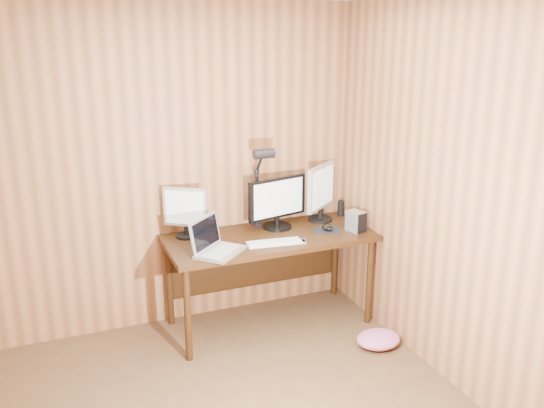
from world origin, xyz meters
TOP-DOWN VIEW (x-y plane):
  - room_shell at (0.00, 0.00)m, footprint 4.00×4.00m
  - desk at (0.93, 1.70)m, footprint 1.60×0.70m
  - monitor_center at (1.06, 1.78)m, footprint 0.52×0.23m
  - monitor_left at (0.33, 1.84)m, footprint 0.30×0.22m
  - monitor_right at (1.46, 1.82)m, footprint 0.36×0.29m
  - laptop at (0.43, 1.46)m, footprint 0.45×0.44m
  - keyboard at (0.90, 1.45)m, footprint 0.42×0.17m
  - mousepad at (1.40, 1.57)m, footprint 0.26×0.23m
  - mouse at (1.40, 1.57)m, footprint 0.11×0.13m
  - hard_drive at (1.60, 1.48)m, footprint 0.13×0.17m
  - phone at (1.11, 1.41)m, footprint 0.07×0.10m
  - speaker at (1.68, 1.87)m, footprint 0.05×0.05m
  - desk_lamp at (0.92, 1.80)m, footprint 0.16×0.23m
  - fabric_pile at (1.55, 0.99)m, footprint 0.38×0.33m

SIDE VIEW (x-z plane):
  - fabric_pile at x=1.55m, z-range 0.00..0.11m
  - desk at x=0.93m, z-range 0.25..1.00m
  - mousepad at x=1.40m, z-range 0.75..0.75m
  - phone at x=1.11m, z-range 0.75..0.76m
  - keyboard at x=0.90m, z-range 0.75..0.77m
  - mouse at x=1.40m, z-range 0.75..0.79m
  - laptop at x=0.43m, z-range 0.69..0.94m
  - speaker at x=1.68m, z-range 0.75..0.88m
  - hard_drive at x=1.60m, z-range 0.75..0.91m
  - monitor_left at x=0.33m, z-range 0.76..1.15m
  - monitor_center at x=1.06m, z-range 0.76..1.17m
  - monitor_right at x=1.46m, z-range 0.77..1.24m
  - desk_lamp at x=0.92m, z-range 0.83..1.54m
  - room_shell at x=0.00m, z-range -0.75..3.25m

